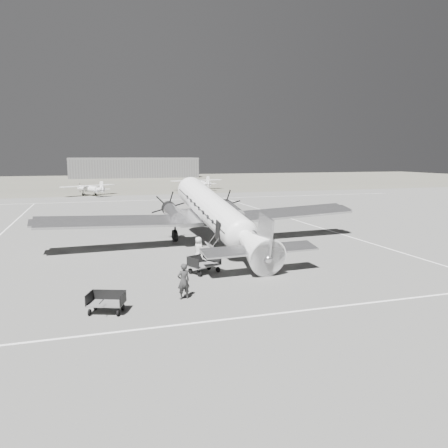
{
  "coord_description": "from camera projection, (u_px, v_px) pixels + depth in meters",
  "views": [
    {
      "loc": [
        -10.11,
        -31.47,
        7.12
      ],
      "look_at": [
        -0.71,
        -1.33,
        2.2
      ],
      "focal_mm": 35.0,
      "sensor_mm": 36.0,
      "label": 1
    }
  ],
  "objects": [
    {
      "name": "baggage_cart_far",
      "position": [
        106.0,
        303.0,
        19.94
      ],
      "size": [
        2.02,
        1.73,
        0.96
      ],
      "primitive_type": null,
      "rotation": [
        0.0,
        0.0,
        -0.36
      ],
      "color": "#5B5B5B",
      "rests_on": "ground"
    },
    {
      "name": "ramp_agent",
      "position": [
        203.0,
        259.0,
        27.47
      ],
      "size": [
        0.86,
        0.9,
        1.47
      ],
      "primitive_type": "imported",
      "rotation": [
        0.0,
        0.0,
        0.99
      ],
      "color": "#B0B0AD",
      "rests_on": "ground"
    },
    {
      "name": "passenger",
      "position": [
        199.0,
        249.0,
        29.58
      ],
      "size": [
        0.84,
        0.99,
        1.72
      ],
      "primitive_type": "imported",
      "rotation": [
        0.0,
        0.0,
        1.99
      ],
      "color": "silver",
      "rests_on": "ground"
    },
    {
      "name": "grass_infield",
      "position": [
        125.0,
        182.0,
        123.37
      ],
      "size": [
        260.0,
        90.0,
        0.01
      ],
      "primitive_type": "cube",
      "color": "#5E5D4F",
      "rests_on": "ground"
    },
    {
      "name": "taxi_line_near",
      "position": [
        318.0,
        309.0,
        20.55
      ],
      "size": [
        60.0,
        0.15,
        0.01
      ],
      "primitive_type": "cube",
      "color": "white",
      "rests_on": "ground"
    },
    {
      "name": "ground",
      "position": [
        228.0,
        249.0,
        33.76
      ],
      "size": [
        260.0,
        260.0,
        0.0
      ],
      "primitive_type": "plane",
      "color": "slate",
      "rests_on": "ground"
    },
    {
      "name": "dc3_airliner",
      "position": [
        216.0,
        215.0,
        33.78
      ],
      "size": [
        28.06,
        20.29,
        5.15
      ],
      "primitive_type": null,
      "rotation": [
        0.0,
        0.0,
        0.06
      ],
      "color": "silver",
      "rests_on": "ground"
    },
    {
      "name": "taxi_line_horizon",
      "position": [
        153.0,
        200.0,
        71.49
      ],
      "size": [
        90.0,
        0.15,
        0.01
      ],
      "primitive_type": "cube",
      "color": "white",
      "rests_on": "ground"
    },
    {
      "name": "light_plane_left",
      "position": [
        90.0,
        190.0,
        79.1
      ],
      "size": [
        13.26,
        12.57,
        2.16
      ],
      "primitive_type": null,
      "rotation": [
        0.0,
        0.0,
        0.53
      ],
      "color": "white",
      "rests_on": "ground"
    },
    {
      "name": "ground_crew",
      "position": [
        183.0,
        281.0,
        21.87
      ],
      "size": [
        0.74,
        0.57,
        1.83
      ],
      "primitive_type": "imported",
      "rotation": [
        0.0,
        0.0,
        3.35
      ],
      "color": "#2C2C2C",
      "rests_on": "ground"
    },
    {
      "name": "taxi_line_right",
      "position": [
        361.0,
        240.0,
        37.28
      ],
      "size": [
        0.15,
        80.0,
        0.01
      ],
      "primitive_type": "cube",
      "color": "white",
      "rests_on": "ground"
    },
    {
      "name": "light_plane_right",
      "position": [
        198.0,
        184.0,
        92.93
      ],
      "size": [
        13.6,
        12.01,
        2.41
      ],
      "primitive_type": null,
      "rotation": [
        0.0,
        0.0,
        0.25
      ],
      "color": "white",
      "rests_on": "ground"
    },
    {
      "name": "baggage_cart_near",
      "position": [
        204.0,
        264.0,
        26.76
      ],
      "size": [
        2.35,
        2.08,
        1.1
      ],
      "primitive_type": null,
      "rotation": [
        0.0,
        0.0,
        0.44
      ],
      "color": "#5B5B5B",
      "rests_on": "ground"
    },
    {
      "name": "hangar_main",
      "position": [
        134.0,
        168.0,
        147.92
      ],
      "size": [
        42.0,
        14.0,
        6.6
      ],
      "color": "#5B5B5B",
      "rests_on": "ground"
    }
  ]
}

